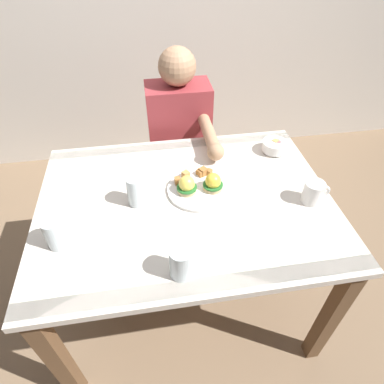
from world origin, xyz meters
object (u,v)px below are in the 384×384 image
at_px(water_glass_far, 182,263).
at_px(water_glass_near, 56,234).
at_px(dining_table, 186,218).
at_px(fork, 109,175).
at_px(water_glass_extra, 136,192).
at_px(eggs_benedict_plate, 199,186).
at_px(fruit_bowl, 275,146).
at_px(diner_person, 181,138).
at_px(coffee_mug, 314,192).

bearing_deg(water_glass_far, water_glass_near, 155.53).
relative_size(dining_table, fork, 7.73).
bearing_deg(water_glass_extra, eggs_benedict_plate, 7.25).
height_order(dining_table, eggs_benedict_plate, eggs_benedict_plate).
height_order(fruit_bowl, diner_person, diner_person).
bearing_deg(water_glass_near, coffee_mug, 3.97).
bearing_deg(water_glass_far, water_glass_extra, 110.28).
bearing_deg(coffee_mug, dining_table, 170.29).
distance_m(coffee_mug, diner_person, 0.83).
xyz_separation_m(fruit_bowl, fork, (-0.79, -0.06, -0.03)).
bearing_deg(diner_person, water_glass_near, -125.17).
bearing_deg(diner_person, fruit_bowl, -38.16).
height_order(fork, water_glass_extra, water_glass_extra).
bearing_deg(fork, water_glass_extra, -58.68).
xyz_separation_m(coffee_mug, water_glass_far, (-0.57, -0.26, 0.00)).
relative_size(fruit_bowl, coffee_mug, 1.08).
height_order(eggs_benedict_plate, fruit_bowl, eggs_benedict_plate).
xyz_separation_m(dining_table, water_glass_near, (-0.48, -0.15, 0.16)).
relative_size(fruit_bowl, water_glass_far, 1.02).
bearing_deg(diner_person, water_glass_extra, -113.09).
relative_size(eggs_benedict_plate, water_glass_near, 2.22).
xyz_separation_m(eggs_benedict_plate, coffee_mug, (0.44, -0.13, 0.03)).
bearing_deg(fruit_bowl, diner_person, 141.84).
bearing_deg(diner_person, water_glass_far, -97.16).
bearing_deg(water_glass_far, eggs_benedict_plate, 71.87).
bearing_deg(coffee_mug, water_glass_near, -176.03).
xyz_separation_m(eggs_benedict_plate, fork, (-0.38, 0.16, -0.02)).
distance_m(eggs_benedict_plate, diner_person, 0.57).
distance_m(water_glass_near, diner_person, 0.93).
relative_size(coffee_mug, water_glass_far, 0.95).
distance_m(water_glass_extra, diner_person, 0.65).
height_order(eggs_benedict_plate, diner_person, diner_person).
bearing_deg(dining_table, coffee_mug, -9.71).
relative_size(dining_table, diner_person, 1.05).
relative_size(water_glass_far, diner_person, 0.10).
xyz_separation_m(eggs_benedict_plate, water_glass_near, (-0.54, -0.20, 0.03)).
relative_size(dining_table, eggs_benedict_plate, 4.44).
bearing_deg(water_glass_near, water_glass_extra, 30.83).
height_order(dining_table, diner_person, diner_person).
distance_m(dining_table, eggs_benedict_plate, 0.15).
bearing_deg(diner_person, dining_table, -95.33).
bearing_deg(coffee_mug, diner_person, 123.09).
distance_m(fork, water_glass_far, 0.61).
bearing_deg(eggs_benedict_plate, coffee_mug, -16.89).
height_order(fruit_bowl, water_glass_far, water_glass_far).
distance_m(eggs_benedict_plate, fork, 0.41).
bearing_deg(diner_person, fork, -133.51).
height_order(eggs_benedict_plate, fork, eggs_benedict_plate).
xyz_separation_m(fruit_bowl, diner_person, (-0.42, 0.33, -0.12)).
bearing_deg(coffee_mug, water_glass_extra, 171.83).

